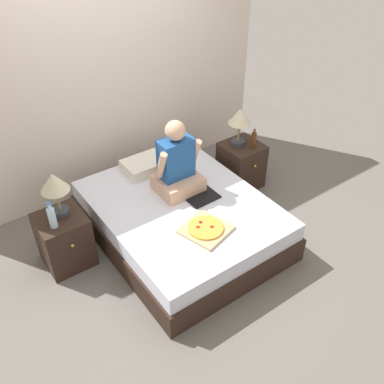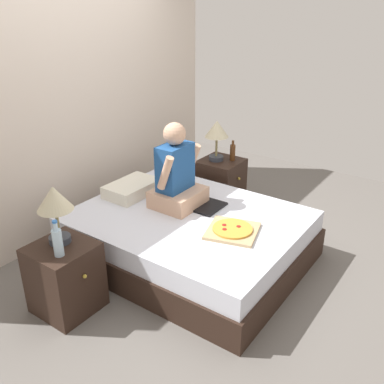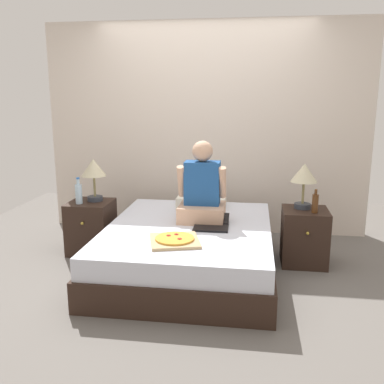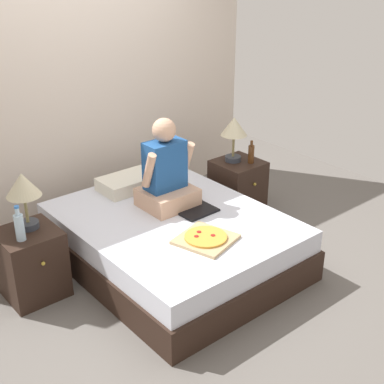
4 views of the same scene
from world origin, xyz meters
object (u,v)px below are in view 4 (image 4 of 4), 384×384
Objects in this scene: lamp_on_left_nightstand at (23,189)px; laptop at (192,207)px; pizza_box at (206,239)px; lamp_on_right_nightstand at (234,130)px; nightstand_left at (31,263)px; water_bottle at (19,226)px; nightstand_right at (238,187)px; beer_bottle at (251,154)px; bed at (173,241)px; person_seated at (166,175)px.

laptop is (1.29, -0.41, -0.41)m from lamp_on_left_nightstand.
laptop is 0.85× the size of pizza_box.
nightstand_left is at bearing -178.69° from lamp_on_right_nightstand.
water_bottle is 0.50× the size of nightstand_right.
beer_bottle reaches higher than nightstand_right.
lamp_on_left_nightstand is 1.96× the size of beer_bottle.
lamp_on_right_nightstand is at bearing 0.00° from lamp_on_left_nightstand.
lamp_on_left_nightstand is at bearing 49.40° from water_bottle.
nightstand_left is 1.36m from pizza_box.
lamp_on_left_nightstand reaches higher than nightstand_right.
nightstand_left is at bearing 142.07° from pizza_box.
bed is at bearing -12.55° from water_bottle.
beer_bottle is (2.37, -0.01, -0.02)m from water_bottle.
water_bottle reaches higher than bed.
lamp_on_left_nightstand is 0.58× the size of person_seated.
water_bottle is 0.35× the size of person_seated.
nightstand_left is (-1.11, 0.36, 0.06)m from bed.
pizza_box reaches higher than bed.
nightstand_right reaches higher than laptop.
nightstand_right is at bearing 2.24° from water_bottle.
nightstand_left is at bearing 177.50° from beer_bottle.
lamp_on_right_nightstand reaches higher than water_bottle.
nightstand_left is 2.01× the size of water_bottle.
beer_bottle is at bearing 12.19° from bed.
nightstand_left is at bearing 162.28° from bed.
lamp_on_right_nightstand is at bearing 3.53° from water_bottle.
bed is 0.57m from person_seated.
person_seated is (1.17, -0.20, -0.14)m from lamp_on_left_nightstand.
water_bottle reaches higher than beer_bottle.
nightstand_left is 0.41m from water_bottle.
nightstand_right is at bearing 8.20° from person_seated.
nightstand_left is at bearing -128.63° from lamp_on_left_nightstand.
water_bottle is at bearing -130.60° from lamp_on_left_nightstand.
lamp_on_right_nightstand is 1.96× the size of beer_bottle.
water_bottle is 0.61× the size of lamp_on_right_nightstand.
nightstand_left is at bearing 164.97° from laptop.
person_seated is (-1.08, -0.05, 0.09)m from beer_bottle.
water_bottle is at bearing 177.52° from person_seated.
laptop is at bearing -0.32° from bed.
person_seated reaches higher than nightstand_left.
lamp_on_left_nightstand reaches higher than beer_bottle.
lamp_on_right_nightstand is at bearing 37.92° from pizza_box.
pizza_box is at bearing -142.08° from lamp_on_right_nightstand.
bed is 3.56× the size of nightstand_left.
laptop is (-0.97, -0.26, -0.18)m from beer_bottle.
water_bottle is 0.66× the size of laptop.
lamp_on_left_nightstand is at bearing 170.51° from person_seated.
bed is 0.54m from pizza_box.
water_bottle is 2.29m from lamp_on_right_nightstand.
nightstand_left is 1.23× the size of lamp_on_right_nightstand.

